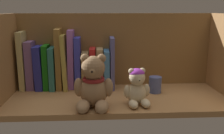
{
  "coord_description": "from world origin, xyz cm",
  "views": [
    {
      "loc": [
        -7.43,
        -91.48,
        34.48
      ],
      "look_at": [
        -2.31,
        0.0,
        13.54
      ],
      "focal_mm": 41.13,
      "sensor_mm": 36.0,
      "label": 1
    }
  ],
  "objects": [
    {
      "name": "book_3",
      "position": [
        -28.43,
        13.85,
        11.09
      ],
      "size": [
        2.16,
        12.17,
        18.19
      ],
      "primitive_type": "cube",
      "color": "#146612",
      "rests_on": "shelf_board"
    },
    {
      "name": "book_12",
      "position": [
        -3.93,
        13.85,
        9.93
      ],
      "size": [
        2.15,
        14.6,
        15.86
      ],
      "primitive_type": "cube",
      "color": "teal",
      "rests_on": "shelf_board"
    },
    {
      "name": "book_9",
      "position": [
        -12.67,
        13.85,
        9.54
      ],
      "size": [
        2.9,
        12.49,
        15.08
      ],
      "primitive_type": "cube",
      "color": "olive",
      "rests_on": "shelf_board"
    },
    {
      "name": "pillar_candle",
      "position": [
        14.97,
        4.39,
        5.19
      ],
      "size": [
        4.93,
        4.93,
        6.37
      ],
      "primitive_type": "cylinder",
      "color": "#4C5B99",
      "rests_on": "shelf_board"
    },
    {
      "name": "book_10",
      "position": [
        -9.63,
        13.85,
        10.36
      ],
      "size": [
        2.39,
        11.68,
        16.73
      ],
      "primitive_type": "cube",
      "color": "#B11B1B",
      "rests_on": "shelf_board"
    },
    {
      "name": "book_11",
      "position": [
        -6.72,
        13.85,
        10.27
      ],
      "size": [
        2.65,
        11.56,
        16.53
      ],
      "primitive_type": "cube",
      "color": "tan",
      "rests_on": "shelf_board"
    },
    {
      "name": "shelf_back_panel",
      "position": [
        0.0,
        16.59,
        16.31
      ],
      "size": [
        83.25,
        1.2,
        32.61
      ],
      "primitive_type": "cube",
      "color": "brown",
      "rests_on": "ground"
    },
    {
      "name": "teddy_bear_larger",
      "position": [
        -9.05,
        -10.0,
        9.72
      ],
      "size": [
        13.28,
        13.56,
        18.09
      ],
      "color": "#93704C",
      "rests_on": "shelf_board"
    },
    {
      "name": "book_2",
      "position": [
        -31.42,
        13.85,
        10.87
      ],
      "size": [
        3.49,
        12.69,
        17.81
      ],
      "primitive_type": "cube",
      "rotation": [
        0.0,
        -0.03,
        0.0
      ],
      "color": "navy",
      "rests_on": "shelf_board"
    },
    {
      "name": "book_4",
      "position": [
        -25.86,
        13.85,
        10.62
      ],
      "size": [
        2.19,
        14.33,
        17.23
      ],
      "primitive_type": "cube",
      "color": "#27665E",
      "rests_on": "shelf_board"
    },
    {
      "name": "shelf_board",
      "position": [
        0.0,
        0.0,
        1.0
      ],
      "size": [
        80.85,
        31.98,
        2.0
      ],
      "primitive_type": "cube",
      "color": "#9E7042",
      "rests_on": "ground"
    },
    {
      "name": "book_8",
      "position": [
        -15.7,
        13.85,
        12.58
      ],
      "size": [
        2.37,
        11.15,
        21.16
      ],
      "primitive_type": "cube",
      "color": "#3237AF",
      "rests_on": "shelf_board"
    },
    {
      "name": "book_13",
      "position": [
        -1.66,
        13.85,
        12.59
      ],
      "size": [
        1.61,
        14.39,
        21.19
      ],
      "primitive_type": "cube",
      "color": "#54568F",
      "rests_on": "shelf_board"
    },
    {
      "name": "book_5",
      "position": [
        -23.25,
        13.85,
        14.34
      ],
      "size": [
        2.24,
        12.18,
        24.67
      ],
      "primitive_type": "cube",
      "color": "olive",
      "rests_on": "shelf_board"
    },
    {
      "name": "book_6",
      "position": [
        -20.92,
        13.85,
        13.15
      ],
      "size": [
        2.44,
        14.5,
        22.34
      ],
      "primitive_type": "cube",
      "rotation": [
        0.0,
        -0.04,
        0.0
      ],
      "color": "#A99942",
      "rests_on": "shelf_board"
    },
    {
      "name": "teddy_bear_smaller",
      "position": [
        5.83,
        -8.2,
        8.07
      ],
      "size": [
        9.46,
        9.76,
        12.79
      ],
      "color": "beige",
      "rests_on": "shelf_board"
    },
    {
      "name": "book_7",
      "position": [
        -18.5,
        13.85,
        14.03
      ],
      "size": [
        2.86,
        9.13,
        24.09
      ],
      "primitive_type": "cube",
      "rotation": [
        0.0,
        0.02,
        0.0
      ],
      "color": "#9D61BA",
      "rests_on": "shelf_board"
    },
    {
      "name": "book_1",
      "position": [
        -34.85,
        13.85,
        11.83
      ],
      "size": [
        3.06,
        10.92,
        19.67
      ],
      "primitive_type": "cube",
      "color": "slate",
      "rests_on": "shelf_board"
    },
    {
      "name": "shelf_side_panel_left",
      "position": [
        -41.23,
        0.0,
        16.31
      ],
      "size": [
        1.6,
        34.38,
        32.61
      ],
      "primitive_type": "cube",
      "color": "#9E7042",
      "rests_on": "ground"
    },
    {
      "name": "book_0",
      "position": [
        -37.85,
        13.85,
        13.78
      ],
      "size": [
        2.15,
        12.03,
        23.55
      ],
      "primitive_type": "cube",
      "color": "tan",
      "rests_on": "shelf_board"
    }
  ]
}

